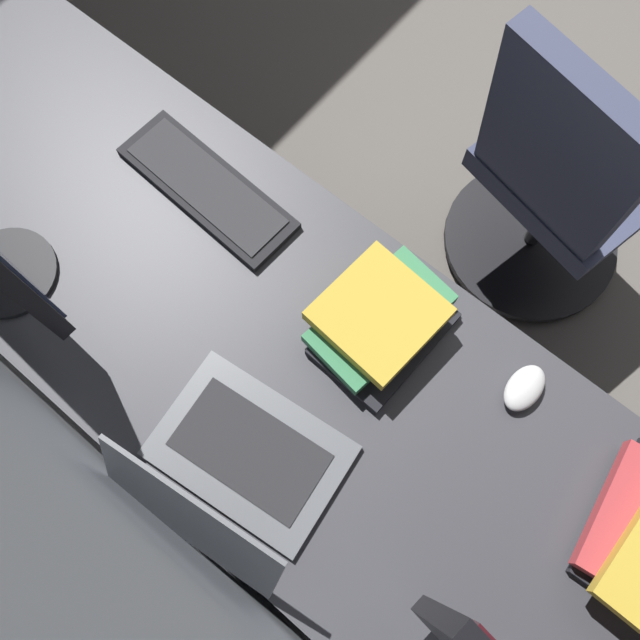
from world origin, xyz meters
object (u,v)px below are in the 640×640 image
at_px(mouse_main, 524,388).
at_px(office_chair, 558,186).
at_px(laptop_leftmost, 228,476).
at_px(drawer_pedestal, 356,468).
at_px(keyboard_main, 207,188).
at_px(book_stack_far, 381,321).

bearing_deg(mouse_main, office_chair, -71.70).
xyz_separation_m(laptop_leftmost, mouse_main, (-0.32, -0.48, -0.04)).
xyz_separation_m(mouse_main, office_chair, (0.21, -0.62, -0.29)).
distance_m(drawer_pedestal, laptop_leftmost, 0.51).
xyz_separation_m(laptop_leftmost, keyboard_main, (0.45, -0.42, -0.04)).
relative_size(drawer_pedestal, book_stack_far, 2.35).
relative_size(mouse_main, office_chair, 0.11).
distance_m(book_stack_far, office_chair, 0.77).
distance_m(drawer_pedestal, keyboard_main, 0.75).
bearing_deg(book_stack_far, keyboard_main, -1.41).
xyz_separation_m(drawer_pedestal, book_stack_far, (0.13, -0.20, 0.42)).
relative_size(drawer_pedestal, laptop_leftmost, 1.83).
xyz_separation_m(drawer_pedestal, mouse_main, (-0.16, -0.27, 0.40)).
bearing_deg(office_chair, keyboard_main, 50.86).
height_order(drawer_pedestal, mouse_main, mouse_main).
distance_m(drawer_pedestal, book_stack_far, 0.48).
distance_m(drawer_pedestal, office_chair, 0.90).
relative_size(book_stack_far, office_chair, 0.30).
relative_size(drawer_pedestal, keyboard_main, 1.63).
height_order(drawer_pedestal, book_stack_far, book_stack_far).
relative_size(laptop_leftmost, book_stack_far, 1.29).
distance_m(laptop_leftmost, office_chair, 1.16).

